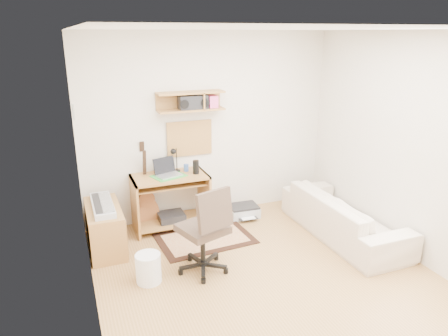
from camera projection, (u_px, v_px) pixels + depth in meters
name	position (u px, v px, depth m)	size (l,w,h in m)	color
floor	(272.00, 283.00, 4.49)	(3.60, 4.00, 0.01)	#A77A45
ceiling	(283.00, 28.00, 3.68)	(3.60, 4.00, 0.01)	white
back_wall	(209.00, 127.00, 5.86)	(3.60, 0.01, 2.60)	beige
left_wall	(85.00, 193.00, 3.46)	(0.01, 4.00, 2.60)	beige
right_wall	(418.00, 150.00, 4.71)	(0.01, 4.00, 2.60)	beige
wall_shelf	(191.00, 101.00, 5.51)	(0.90, 0.25, 0.26)	#AA763C
cork_board	(190.00, 138.00, 5.77)	(0.64, 0.03, 0.49)	#A77653
wall_photo	(73.00, 112.00, 4.66)	(0.02, 0.20, 0.15)	#4C8CBF
desk	(171.00, 202.00, 5.67)	(1.00, 0.55, 0.75)	#AA763C
laptop	(168.00, 168.00, 5.49)	(0.31, 0.31, 0.24)	silver
speaker	(196.00, 167.00, 5.60)	(0.08, 0.08, 0.18)	black
desk_lamp	(177.00, 159.00, 5.67)	(0.11, 0.11, 0.34)	black
pencil_cup	(186.00, 168.00, 5.71)	(0.07, 0.07, 0.10)	#35579F
boombox	(193.00, 103.00, 5.52)	(0.38, 0.17, 0.20)	black
rug	(205.00, 238.00, 5.43)	(1.20, 0.80, 0.02)	#D2BD8D
task_chair	(203.00, 229.00, 4.56)	(0.53, 0.53, 1.04)	#3A2C22
cabinet	(105.00, 228.00, 5.12)	(0.40, 0.90, 0.55)	#AA763C
music_keyboard	(102.00, 205.00, 5.02)	(0.24, 0.76, 0.07)	#B2B5BA
guitar	(146.00, 186.00, 5.61)	(0.32, 0.20, 1.20)	#96582E
waste_basket	(148.00, 268.00, 4.46)	(0.27, 0.27, 0.33)	white
printer	(243.00, 211.00, 6.09)	(0.42, 0.33, 0.16)	#A5A8AA
sofa	(344.00, 209.00, 5.43)	(1.94, 0.57, 0.76)	beige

